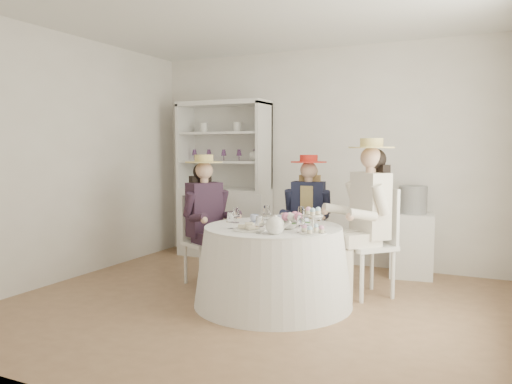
% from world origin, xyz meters
% --- Properties ---
extents(ground, '(4.50, 4.50, 0.00)m').
position_xyz_m(ground, '(0.00, 0.00, 0.00)').
color(ground, '#836041').
rests_on(ground, ground).
extents(ceiling, '(4.50, 4.50, 0.00)m').
position_xyz_m(ceiling, '(0.00, 0.00, 2.70)').
color(ceiling, white).
rests_on(ceiling, wall_back).
extents(wall_back, '(4.50, 0.00, 4.50)m').
position_xyz_m(wall_back, '(0.00, 2.00, 1.35)').
color(wall_back, silver).
rests_on(wall_back, ground).
extents(wall_front, '(4.50, 0.00, 4.50)m').
position_xyz_m(wall_front, '(0.00, -2.00, 1.35)').
color(wall_front, silver).
rests_on(wall_front, ground).
extents(wall_left, '(0.00, 4.50, 4.50)m').
position_xyz_m(wall_left, '(-2.25, 0.00, 1.35)').
color(wall_left, silver).
rests_on(wall_left, ground).
extents(tea_table, '(1.48, 1.48, 0.73)m').
position_xyz_m(tea_table, '(0.16, 0.13, 0.36)').
color(tea_table, white).
rests_on(tea_table, ground).
extents(hutch, '(1.39, 0.89, 2.07)m').
position_xyz_m(hutch, '(-1.26, 1.77, 0.74)').
color(hutch, silver).
rests_on(hutch, ground).
extents(side_table, '(0.52, 0.52, 0.72)m').
position_xyz_m(side_table, '(1.18, 1.75, 0.36)').
color(side_table, silver).
rests_on(side_table, ground).
extents(hatbox, '(0.32, 0.32, 0.31)m').
position_xyz_m(hatbox, '(1.18, 1.75, 0.88)').
color(hatbox, black).
rests_on(hatbox, side_table).
extents(guest_left, '(0.59, 0.53, 1.39)m').
position_xyz_m(guest_left, '(-0.75, 0.44, 0.78)').
color(guest_left, silver).
rests_on(guest_left, ground).
extents(guest_mid, '(0.52, 0.54, 1.38)m').
position_xyz_m(guest_mid, '(0.16, 1.10, 0.78)').
color(guest_mid, silver).
rests_on(guest_mid, ground).
extents(guest_right, '(0.65, 0.66, 1.55)m').
position_xyz_m(guest_right, '(0.90, 0.76, 0.87)').
color(guest_right, silver).
rests_on(guest_right, ground).
extents(spare_chair, '(0.41, 0.41, 0.91)m').
position_xyz_m(spare_chair, '(-0.61, 1.31, 0.49)').
color(spare_chair, silver).
rests_on(spare_chair, ground).
extents(teacup_a, '(0.10, 0.10, 0.07)m').
position_xyz_m(teacup_a, '(-0.10, 0.27, 0.77)').
color(teacup_a, white).
rests_on(teacup_a, tea_table).
extents(teacup_b, '(0.07, 0.07, 0.06)m').
position_xyz_m(teacup_b, '(0.11, 0.42, 0.76)').
color(teacup_b, white).
rests_on(teacup_b, tea_table).
extents(teacup_c, '(0.12, 0.12, 0.07)m').
position_xyz_m(teacup_c, '(0.42, 0.24, 0.77)').
color(teacup_c, white).
rests_on(teacup_c, tea_table).
extents(flower_bowl, '(0.25, 0.25, 0.05)m').
position_xyz_m(flower_bowl, '(0.35, 0.05, 0.76)').
color(flower_bowl, white).
rests_on(flower_bowl, tea_table).
extents(flower_arrangement, '(0.20, 0.21, 0.08)m').
position_xyz_m(flower_arrangement, '(0.37, 0.15, 0.83)').
color(flower_arrangement, pink).
rests_on(flower_arrangement, tea_table).
extents(table_teapot, '(0.23, 0.16, 0.17)m').
position_xyz_m(table_teapot, '(0.35, -0.25, 0.81)').
color(table_teapot, white).
rests_on(table_teapot, tea_table).
extents(sandwich_plate, '(0.29, 0.29, 0.06)m').
position_xyz_m(sandwich_plate, '(0.06, -0.17, 0.75)').
color(sandwich_plate, white).
rests_on(sandwich_plate, tea_table).
extents(cupcake_stand, '(0.23, 0.23, 0.22)m').
position_xyz_m(cupcake_stand, '(0.62, -0.09, 0.81)').
color(cupcake_stand, white).
rests_on(cupcake_stand, tea_table).
extents(stemware_set, '(0.88, 0.88, 0.15)m').
position_xyz_m(stemware_set, '(0.16, 0.13, 0.81)').
color(stemware_set, white).
rests_on(stemware_set, tea_table).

